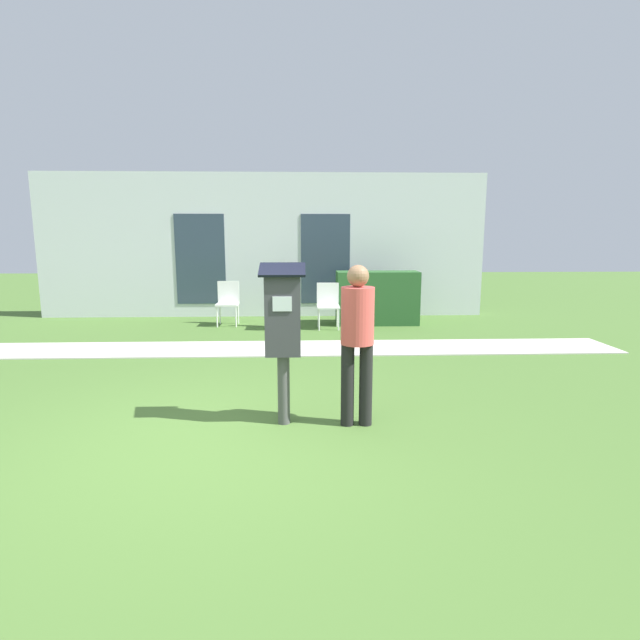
{
  "coord_description": "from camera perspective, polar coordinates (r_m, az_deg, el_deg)",
  "views": [
    {
      "loc": [
        0.84,
        -4.27,
        1.87
      ],
      "look_at": [
        1.02,
        0.44,
        1.05
      ],
      "focal_mm": 28.0,
      "sensor_mm": 36.0,
      "label": 1
    }
  ],
  "objects": [
    {
      "name": "outdoor_chair_left",
      "position": [
        10.47,
        -10.48,
        2.33
      ],
      "size": [
        0.44,
        0.44,
        0.9
      ],
      "rotation": [
        0.0,
        0.0,
        0.01
      ],
      "color": "white",
      "rests_on": "ground"
    },
    {
      "name": "parking_meter",
      "position": [
        4.83,
        -4.26,
        -0.34
      ],
      "size": [
        0.44,
        0.31,
        1.59
      ],
      "color": "#4C4C4C",
      "rests_on": "ground"
    },
    {
      "name": "person_standing",
      "position": [
        4.81,
        4.28,
        -1.46
      ],
      "size": [
        0.32,
        0.32,
        1.58
      ],
      "rotation": [
        0.0,
        0.0,
        -0.62
      ],
      "color": "black",
      "rests_on": "ground"
    },
    {
      "name": "building_facade",
      "position": [
        11.46,
        -6.49,
        8.42
      ],
      "size": [
        10.0,
        0.26,
        3.2
      ],
      "color": "silver",
      "rests_on": "ground"
    },
    {
      "name": "ground_plane",
      "position": [
        4.74,
        -12.6,
        -13.64
      ],
      "size": [
        40.0,
        40.0,
        0.0
      ],
      "primitive_type": "plane",
      "color": "#476B2D"
    },
    {
      "name": "sidewalk",
      "position": [
        8.26,
        -8.01,
        -3.27
      ],
      "size": [
        12.0,
        1.1,
        0.02
      ],
      "color": "beige",
      "rests_on": "ground"
    },
    {
      "name": "outdoor_chair_right",
      "position": [
        9.95,
        0.92,
        2.1
      ],
      "size": [
        0.44,
        0.44,
        0.9
      ],
      "rotation": [
        0.0,
        0.0,
        0.03
      ],
      "color": "white",
      "rests_on": "ground"
    },
    {
      "name": "outdoor_chair_middle",
      "position": [
        9.95,
        -4.98,
        2.07
      ],
      "size": [
        0.44,
        0.44,
        0.9
      ],
      "rotation": [
        0.0,
        0.0,
        -0.06
      ],
      "color": "white",
      "rests_on": "ground"
    },
    {
      "name": "hedge_row",
      "position": [
        10.45,
        6.54,
        2.53
      ],
      "size": [
        1.69,
        0.6,
        1.1
      ],
      "color": "#285628",
      "rests_on": "ground"
    }
  ]
}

